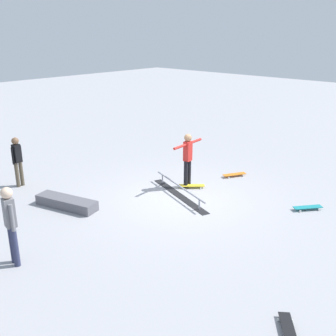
{
  "coord_description": "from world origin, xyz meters",
  "views": [
    {
      "loc": [
        -7.02,
        8.15,
        4.68
      ],
      "look_at": [
        0.15,
        0.36,
        1.0
      ],
      "focal_mm": 42.82,
      "sensor_mm": 36.0,
      "label": 1
    }
  ],
  "objects_px": {
    "skate_ledge": "(67,203)",
    "loose_skateboard_black": "(288,329)",
    "bystander_grey_shirt": "(11,222)",
    "skateboard_main": "(192,186)",
    "bystander_black_shirt": "(17,159)",
    "skater_main": "(188,157)",
    "loose_skateboard_orange": "(234,174)",
    "loose_skateboard_teal": "(308,207)",
    "grind_rail": "(179,191)"
  },
  "relations": [
    {
      "from": "loose_skateboard_teal",
      "to": "loose_skateboard_black",
      "type": "distance_m",
      "value": 5.06
    },
    {
      "from": "loose_skateboard_black",
      "to": "skater_main",
      "type": "bearing_deg",
      "value": 17.35
    },
    {
      "from": "grind_rail",
      "to": "skater_main",
      "type": "distance_m",
      "value": 1.14
    },
    {
      "from": "loose_skateboard_orange",
      "to": "loose_skateboard_black",
      "type": "xyz_separation_m",
      "value": [
        -4.75,
        5.58,
        0.0
      ]
    },
    {
      "from": "grind_rail",
      "to": "loose_skateboard_black",
      "type": "xyz_separation_m",
      "value": [
        -5.03,
        3.08,
        -0.07
      ]
    },
    {
      "from": "grind_rail",
      "to": "loose_skateboard_orange",
      "type": "height_order",
      "value": "grind_rail"
    },
    {
      "from": "loose_skateboard_orange",
      "to": "loose_skateboard_black",
      "type": "relative_size",
      "value": 1.06
    },
    {
      "from": "skater_main",
      "to": "bystander_black_shirt",
      "type": "bearing_deg",
      "value": -52.64
    },
    {
      "from": "skateboard_main",
      "to": "grind_rail",
      "type": "bearing_deg",
      "value": 56.25
    },
    {
      "from": "skater_main",
      "to": "bystander_black_shirt",
      "type": "height_order",
      "value": "skater_main"
    },
    {
      "from": "skater_main",
      "to": "loose_skateboard_black",
      "type": "distance_m",
      "value": 6.6
    },
    {
      "from": "skate_ledge",
      "to": "loose_skateboard_teal",
      "type": "xyz_separation_m",
      "value": [
        -5.0,
        -4.37,
        -0.06
      ]
    },
    {
      "from": "loose_skateboard_black",
      "to": "bystander_grey_shirt",
      "type": "bearing_deg",
      "value": 73.87
    },
    {
      "from": "bystander_grey_shirt",
      "to": "loose_skateboard_orange",
      "type": "xyz_separation_m",
      "value": [
        -0.42,
        -7.57,
        -0.91
      ]
    },
    {
      "from": "bystander_grey_shirt",
      "to": "loose_skateboard_black",
      "type": "bearing_deg",
      "value": -148.99
    },
    {
      "from": "bystander_black_shirt",
      "to": "loose_skateboard_orange",
      "type": "height_order",
      "value": "bystander_black_shirt"
    },
    {
      "from": "grind_rail",
      "to": "skater_main",
      "type": "bearing_deg",
      "value": -47.96
    },
    {
      "from": "grind_rail",
      "to": "loose_skateboard_teal",
      "type": "height_order",
      "value": "grind_rail"
    },
    {
      "from": "skate_ledge",
      "to": "bystander_grey_shirt",
      "type": "height_order",
      "value": "bystander_grey_shirt"
    },
    {
      "from": "skate_ledge",
      "to": "bystander_black_shirt",
      "type": "xyz_separation_m",
      "value": [
        2.43,
        0.07,
        0.75
      ]
    },
    {
      "from": "skateboard_main",
      "to": "loose_skateboard_black",
      "type": "bearing_deg",
      "value": 99.83
    },
    {
      "from": "bystander_black_shirt",
      "to": "skateboard_main",
      "type": "bearing_deg",
      "value": -57.35
    },
    {
      "from": "grind_rail",
      "to": "loose_skateboard_teal",
      "type": "relative_size",
      "value": 3.75
    },
    {
      "from": "bystander_black_shirt",
      "to": "bystander_grey_shirt",
      "type": "height_order",
      "value": "bystander_grey_shirt"
    },
    {
      "from": "skater_main",
      "to": "bystander_grey_shirt",
      "type": "bearing_deg",
      "value": -2.95
    },
    {
      "from": "loose_skateboard_teal",
      "to": "skateboard_main",
      "type": "bearing_deg",
      "value": 142.81
    },
    {
      "from": "skate_ledge",
      "to": "bystander_black_shirt",
      "type": "distance_m",
      "value": 2.55
    },
    {
      "from": "skate_ledge",
      "to": "bystander_grey_shirt",
      "type": "relative_size",
      "value": 1.06
    },
    {
      "from": "skater_main",
      "to": "bystander_grey_shirt",
      "type": "height_order",
      "value": "bystander_grey_shirt"
    },
    {
      "from": "skater_main",
      "to": "skate_ledge",
      "type": "bearing_deg",
      "value": -27.78
    },
    {
      "from": "skate_ledge",
      "to": "skateboard_main",
      "type": "distance_m",
      "value": 3.83
    },
    {
      "from": "skateboard_main",
      "to": "loose_skateboard_orange",
      "type": "bearing_deg",
      "value": -146.68
    },
    {
      "from": "loose_skateboard_black",
      "to": "bystander_black_shirt",
      "type": "bearing_deg",
      "value": 51.01
    },
    {
      "from": "loose_skateboard_teal",
      "to": "loose_skateboard_orange",
      "type": "xyz_separation_m",
      "value": [
        2.95,
        -0.85,
        0.0
      ]
    },
    {
      "from": "bystander_grey_shirt",
      "to": "loose_skateboard_black",
      "type": "height_order",
      "value": "bystander_grey_shirt"
    },
    {
      "from": "loose_skateboard_teal",
      "to": "loose_skateboard_black",
      "type": "bearing_deg",
      "value": -121.49
    },
    {
      "from": "grind_rail",
      "to": "skateboard_main",
      "type": "height_order",
      "value": "grind_rail"
    },
    {
      "from": "skateboard_main",
      "to": "bystander_black_shirt",
      "type": "bearing_deg",
      "value": -2.86
    },
    {
      "from": "grind_rail",
      "to": "bystander_grey_shirt",
      "type": "height_order",
      "value": "bystander_grey_shirt"
    },
    {
      "from": "skate_ledge",
      "to": "loose_skateboard_orange",
      "type": "xyz_separation_m",
      "value": [
        -2.05,
        -5.22,
        -0.06
      ]
    },
    {
      "from": "grind_rail",
      "to": "skate_ledge",
      "type": "height_order",
      "value": "grind_rail"
    },
    {
      "from": "skate_ledge",
      "to": "bystander_grey_shirt",
      "type": "xyz_separation_m",
      "value": [
        -1.63,
        2.35,
        0.84
      ]
    },
    {
      "from": "skateboard_main",
      "to": "loose_skateboard_black",
      "type": "xyz_separation_m",
      "value": [
        -5.16,
        3.81,
        0.0
      ]
    },
    {
      "from": "loose_skateboard_teal",
      "to": "bystander_grey_shirt",
      "type": "bearing_deg",
      "value": -169.01
    },
    {
      "from": "skate_ledge",
      "to": "loose_skateboard_black",
      "type": "bearing_deg",
      "value": 176.99
    },
    {
      "from": "skateboard_main",
      "to": "bystander_grey_shirt",
      "type": "relative_size",
      "value": 0.41
    },
    {
      "from": "bystander_grey_shirt",
      "to": "loose_skateboard_orange",
      "type": "relative_size",
      "value": 2.16
    },
    {
      "from": "bystander_black_shirt",
      "to": "loose_skateboard_teal",
      "type": "bearing_deg",
      "value": -67.36
    },
    {
      "from": "skateboard_main",
      "to": "loose_skateboard_orange",
      "type": "relative_size",
      "value": 0.89
    },
    {
      "from": "bystander_grey_shirt",
      "to": "skater_main",
      "type": "bearing_deg",
      "value": -78.53
    }
  ]
}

